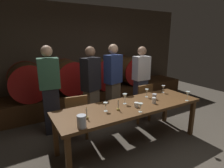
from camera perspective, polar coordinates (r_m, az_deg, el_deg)
ground_plane at (r=3.28m, az=10.90°, el=-20.71°), size 9.36×9.36×0.00m
back_wall at (r=5.41m, az=-10.66°, el=8.98°), size 7.20×0.24×2.76m
barrel_shelf at (r=5.14m, az=-7.95°, el=-4.25°), size 6.48×0.90×0.47m
wine_barrel_far_left at (r=4.64m, az=-25.05°, el=0.81°), size 0.85×0.86×0.85m
wine_barrel_center_left at (r=4.82m, az=-13.34°, el=2.28°), size 0.85×0.86×0.85m
wine_barrel_center_right at (r=5.16m, az=-3.55°, el=3.44°), size 0.85×0.86×0.85m
wine_barrel_far_right at (r=5.66m, az=5.42°, el=4.42°), size 0.85×0.86×0.85m
dining_table at (r=3.17m, az=5.96°, el=-7.76°), size 2.62×0.81×0.75m
chair_left at (r=3.46m, az=-11.40°, el=-9.51°), size 0.44×0.44×0.88m
chair_right at (r=4.16m, az=9.35°, el=-5.20°), size 0.41×0.41×0.88m
guest_far_left at (r=3.68m, az=-18.97°, el=-1.81°), size 0.41×0.28×1.74m
guest_center_left at (r=3.83m, az=-6.60°, el=-0.78°), size 0.44×0.37×1.71m
guest_center_right at (r=4.15m, az=0.37°, el=0.83°), size 0.43×0.34×1.74m
guest_far_right at (r=4.46m, az=9.10°, el=1.12°), size 0.38×0.25×1.67m
candle_left at (r=2.64m, az=-8.00°, el=-9.80°), size 0.05×0.05×0.18m
candle_right at (r=2.90m, az=1.96°, el=-7.32°), size 0.05×0.05×0.19m
pitcher at (r=2.39m, az=-9.58°, el=-11.59°), size 0.12×0.12×0.17m
wine_glass_far_left at (r=2.84m, az=-2.05°, el=-6.63°), size 0.07×0.07×0.15m
wine_glass_left at (r=3.14m, az=4.08°, el=-3.94°), size 0.08×0.08×0.18m
wine_glass_center_left at (r=2.84m, az=8.96°, el=-6.71°), size 0.08×0.08×0.14m
wine_glass_center_right at (r=3.56m, az=10.92°, el=-2.24°), size 0.07×0.07×0.16m
wine_glass_right at (r=3.92m, az=15.86°, el=-1.00°), size 0.07×0.07×0.15m
wine_glass_far_right at (r=3.56m, az=22.78°, el=-2.93°), size 0.08×0.08×0.18m
cup_left at (r=3.06m, az=7.69°, el=-6.50°), size 0.08×0.08×0.08m
cup_center at (r=3.27m, az=13.09°, el=-5.08°), size 0.07×0.07×0.10m
cup_right at (r=3.49m, az=13.22°, el=-3.87°), size 0.08×0.08×0.10m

